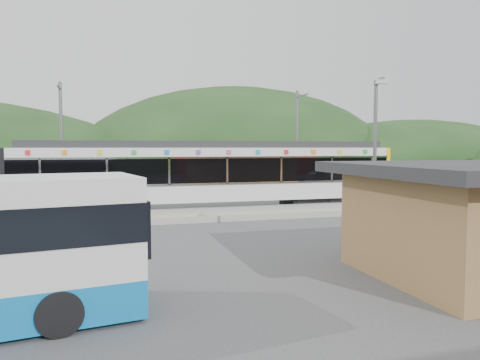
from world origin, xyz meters
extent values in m
plane|color=#4C4C4F|center=(0.00, 0.00, 0.00)|extent=(120.00, 120.00, 0.00)
ellipsoid|color=#1E3D19|center=(16.00, 54.00, 0.00)|extent=(52.00, 39.00, 26.00)
ellipsoid|color=#1E3D19|center=(45.00, 48.00, 0.00)|extent=(44.00, 33.00, 16.00)
cube|color=#9E9E99|center=(0.00, 3.30, 0.15)|extent=(26.00, 3.20, 0.30)
cube|color=yellow|center=(0.00, 2.00, 0.30)|extent=(26.00, 0.10, 0.01)
cube|color=black|center=(-5.14, 6.00, 0.30)|extent=(3.20, 2.20, 0.56)
cube|color=black|center=(6.86, 6.00, 0.30)|extent=(3.20, 2.20, 0.56)
cube|color=silver|center=(0.86, 6.00, 1.04)|extent=(20.00, 2.90, 0.92)
cube|color=black|center=(0.86, 6.00, 2.23)|extent=(20.00, 2.96, 1.45)
cube|color=silver|center=(0.86, 4.50, 1.55)|extent=(20.00, 0.05, 0.10)
cube|color=silver|center=(0.86, 4.50, 2.90)|extent=(20.00, 0.05, 0.10)
cube|color=silver|center=(0.86, 6.00, 3.17)|extent=(20.00, 2.90, 0.45)
cube|color=#2D2D30|center=(0.86, 6.00, 3.58)|extent=(19.40, 2.50, 0.36)
cube|color=yellow|center=(10.98, 6.00, 1.90)|extent=(0.24, 2.92, 3.00)
cube|color=black|center=(-9.24, 6.00, 1.90)|extent=(0.20, 2.92, 3.00)
cube|color=silver|center=(-7.64, 4.50, 2.23)|extent=(0.10, 0.05, 1.35)
cube|color=silver|center=(-4.64, 4.50, 2.23)|extent=(0.10, 0.05, 1.35)
cube|color=silver|center=(-1.64, 4.50, 2.23)|extent=(0.10, 0.05, 1.35)
cube|color=silver|center=(1.36, 4.50, 2.23)|extent=(0.10, 0.05, 1.35)
cube|color=silver|center=(4.36, 4.50, 2.23)|extent=(0.10, 0.05, 1.35)
cube|color=silver|center=(7.36, 4.50, 2.23)|extent=(0.10, 0.05, 1.35)
cube|color=silver|center=(9.86, 4.50, 2.23)|extent=(0.10, 0.05, 1.35)
cube|color=red|center=(-8.14, 4.51, 3.18)|extent=(0.22, 0.04, 0.22)
cube|color=orange|center=(-6.54, 4.51, 3.18)|extent=(0.22, 0.04, 0.22)
cube|color=yellow|center=(-4.94, 4.51, 3.18)|extent=(0.22, 0.04, 0.22)
cube|color=green|center=(-3.34, 4.51, 3.18)|extent=(0.22, 0.04, 0.22)
cube|color=blue|center=(-1.74, 4.51, 3.18)|extent=(0.22, 0.04, 0.22)
cube|color=purple|center=(-0.14, 4.51, 3.18)|extent=(0.22, 0.04, 0.22)
cube|color=#E54C8C|center=(1.46, 4.51, 3.18)|extent=(0.22, 0.04, 0.22)
cube|color=#19A5A5|center=(3.06, 4.51, 3.18)|extent=(0.22, 0.04, 0.22)
cube|color=red|center=(4.66, 4.51, 3.18)|extent=(0.22, 0.04, 0.22)
cube|color=orange|center=(6.26, 4.51, 3.18)|extent=(0.22, 0.04, 0.22)
cube|color=yellow|center=(7.86, 4.51, 3.18)|extent=(0.22, 0.04, 0.22)
cube|color=green|center=(9.46, 4.51, 3.18)|extent=(0.22, 0.04, 0.22)
cylinder|color=slate|center=(-7.00, 8.60, 3.50)|extent=(0.18, 0.18, 7.00)
cube|color=slate|center=(-7.00, 7.80, 6.60)|extent=(0.08, 1.80, 0.08)
cylinder|color=slate|center=(7.00, 8.60, 3.50)|extent=(0.18, 0.18, 7.00)
cube|color=slate|center=(7.00, 7.80, 6.60)|extent=(0.08, 1.80, 0.08)
cylinder|color=black|center=(-5.79, -8.99, 0.43)|extent=(1.25, 2.60, 0.85)
cylinder|color=slate|center=(3.58, -5.72, 2.78)|extent=(0.12, 0.12, 5.56)
cube|color=slate|center=(3.58, -6.13, 5.46)|extent=(0.43, 0.91, 0.12)
cube|color=silver|center=(3.58, -6.55, 5.39)|extent=(0.39, 0.29, 0.12)
camera|label=1|loc=(-4.78, -18.92, 3.42)|focal=35.00mm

